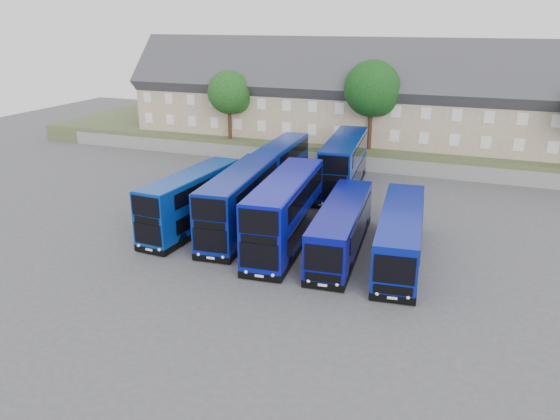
{
  "coord_description": "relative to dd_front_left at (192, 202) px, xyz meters",
  "views": [
    {
      "loc": [
        13.44,
        -30.68,
        15.13
      ],
      "look_at": [
        0.36,
        3.48,
        2.2
      ],
      "focal_mm": 35.0,
      "sensor_mm": 36.0,
      "label": 1
    }
  ],
  "objects": [
    {
      "name": "coach_east_a",
      "position": [
        11.52,
        -0.06,
        -0.47
      ],
      "size": [
        3.63,
        12.4,
        3.34
      ],
      "rotation": [
        0.0,
        0.0,
        0.09
      ],
      "color": "#070B88",
      "rests_on": "ground"
    },
    {
      "name": "dd_front_right",
      "position": [
        7.59,
        -0.38,
        0.25
      ],
      "size": [
        3.85,
        12.24,
        4.79
      ],
      "rotation": [
        0.0,
        0.0,
        0.09
      ],
      "color": "#080E9B",
      "rests_on": "ground"
    },
    {
      "name": "coach_east_b",
      "position": [
        15.48,
        -0.08,
        -0.44
      ],
      "size": [
        3.89,
        12.62,
        3.4
      ],
      "rotation": [
        0.0,
        0.0,
        0.1
      ],
      "color": "#071690",
      "rests_on": "ground"
    },
    {
      "name": "ground",
      "position": [
        6.49,
        -2.95,
        -2.11
      ],
      "size": [
        120.0,
        120.0,
        0.0
      ],
      "primitive_type": "plane",
      "color": "#4A494F",
      "rests_on": "ground"
    },
    {
      "name": "tree_west",
      "position": [
        -7.36,
        22.14,
        4.94
      ],
      "size": [
        4.8,
        4.8,
        7.65
      ],
      "color": "#382314",
      "rests_on": "earth_bank"
    },
    {
      "name": "earth_bank",
      "position": [
        6.49,
        31.05,
        -1.11
      ],
      "size": [
        80.0,
        20.0,
        2.0
      ],
      "primitive_type": "cube",
      "color": "#4E5831",
      "rests_on": "ground"
    },
    {
      "name": "dd_front_left",
      "position": [
        0.0,
        0.0,
        0.0
      ],
      "size": [
        3.16,
        10.93,
        4.29
      ],
      "rotation": [
        0.0,
        0.0,
        -0.06
      ],
      "color": "navy",
      "rests_on": "ground"
    },
    {
      "name": "dd_rear_right",
      "position": [
        8.07,
        13.75,
        0.27
      ],
      "size": [
        4.03,
        12.36,
        4.83
      ],
      "rotation": [
        0.0,
        0.0,
        0.1
      ],
      "color": "navy",
      "rests_on": "ground"
    },
    {
      "name": "retaining_wall",
      "position": [
        6.49,
        21.05,
        -1.36
      ],
      "size": [
        70.0,
        0.4,
        1.5
      ],
      "primitive_type": "cube",
      "color": "slate",
      "rests_on": "ground"
    },
    {
      "name": "dd_rear_left",
      "position": [
        2.37,
        12.32,
        -0.05
      ],
      "size": [
        2.85,
        10.66,
        4.2
      ],
      "rotation": [
        0.0,
        0.0,
        0.04
      ],
      "color": "navy",
      "rests_on": "ground"
    },
    {
      "name": "dd_front_mid",
      "position": [
        3.62,
        0.65,
        0.15
      ],
      "size": [
        3.71,
        11.73,
        4.59
      ],
      "rotation": [
        0.0,
        0.0,
        0.09
      ],
      "color": "navy",
      "rests_on": "ground"
    },
    {
      "name": "tree_mid",
      "position": [
        8.64,
        22.64,
        5.96
      ],
      "size": [
        5.76,
        5.76,
        9.18
      ],
      "color": "#382314",
      "rests_on": "earth_bank"
    },
    {
      "name": "terrace_row",
      "position": [
        9.5,
        27.05,
        4.49
      ],
      "size": [
        60.0,
        10.4,
        11.2
      ],
      "color": "gray",
      "rests_on": "earth_bank"
    }
  ]
}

